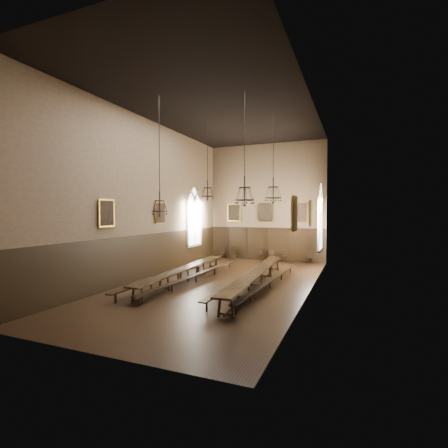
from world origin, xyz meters
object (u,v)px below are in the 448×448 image
Objects in this scene: table_left at (185,274)px; chandelier_front_left at (160,202)px; chandelier_back_left at (208,191)px; chandelier_front_right at (245,193)px; bench_left_inner at (196,277)px; chair_3 at (259,257)px; chair_7 at (310,260)px; table_right at (257,279)px; bench_left_outer at (178,275)px; chair_0 at (222,255)px; bench_right_outer at (270,283)px; bench_right_inner at (248,279)px; chandelier_back_right at (273,193)px; chair_1 at (233,255)px; chair_4 at (272,258)px; chair_5 at (284,258)px.

table_left is 1.83× the size of chandelier_front_left.
chandelier_back_left is 0.91× the size of chandelier_front_right.
chair_3 is (0.96, 8.78, -0.02)m from bench_left_inner.
chandelier_back_left is at bearing -81.99° from chair_3.
chair_7 reaches higher than chair_3.
table_right is 8.78m from chair_7.
chair_0 is at bearing 96.43° from bench_left_outer.
bench_right_outer is at bearing 0.71° from bench_left_outer.
bench_right_inner is 5.95m from chandelier_back_left.
chair_7 is at bearing 51.39° from chandelier_back_left.
chandelier_back_right is 0.95× the size of chandelier_front_right.
chair_4 is at bearing 15.80° from chair_1.
chandelier_back_left reaches higher than bench_right_outer.
chandelier_front_right is at bearing -24.06° from table_left.
table_right is 4.59m from chandelier_front_right.
chair_3 is 8.36m from chandelier_back_right.
chair_1 is at bearing 115.20° from bench_right_inner.
bench_left_inner is 9.84× the size of chair_1.
bench_right_inner is 11.00× the size of chair_5.
table_left is 9.65× the size of chair_1.
chair_0 is 0.16× the size of chandelier_front_left.
table_right is 6.03m from chandelier_front_left.
chair_3 reaches higher than chair_0.
chair_1 reaches higher than bench_right_outer.
chair_5 is at bearing 71.61° from bench_left_inner.
bench_left_outer is at bearing -175.29° from bench_right_inner.
chair_3 is at bearing 109.39° from bench_right_outer.
bench_left_outer is at bearing -107.48° from chair_5.
table_right is at bearing 1.50° from bench_left_inner.
chair_3 is 1.04m from chair_4.
chair_7 is at bearing 18.98° from chair_3.
chandelier_front_right is (1.32, -10.48, 4.33)m from chair_4.
table_right is 8.70m from chair_4.
chandelier_back_right reaches higher than chair_7.
chair_1 is 1.16× the size of chair_4.
bench_right_outer is at bearing -11.98° from bench_right_inner.
chair_0 is (-1.45, 8.76, -0.12)m from table_left.
bench_right_outer is 10.54m from chair_0.
chandelier_back_left is at bearing -74.73° from chair_0.
chair_7 is at bearing 81.98° from chandelier_front_right.
chandelier_back_left is (0.32, 2.28, 4.63)m from table_left.
chair_7 is 7.98m from chandelier_back_right.
bench_left_inner is 6.23m from chandelier_back_right.
chair_5 is 1.04× the size of chair_7.
bench_left_outer is 2.29× the size of chandelier_back_right.
chair_3 reaches higher than bench_left_outer.
chair_1 is at bearing 112.96° from chandelier_front_right.
chair_1 reaches higher than chair_3.
bench_left_outer is 10.49m from chair_7.
chair_0 is 0.98× the size of chair_3.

